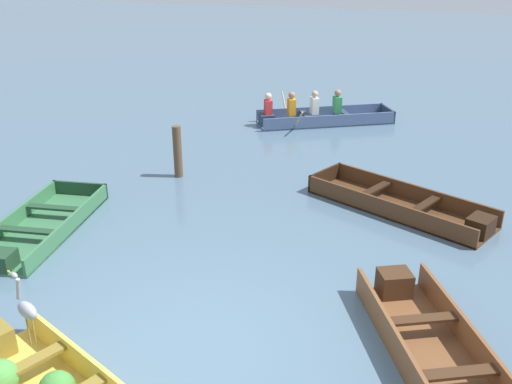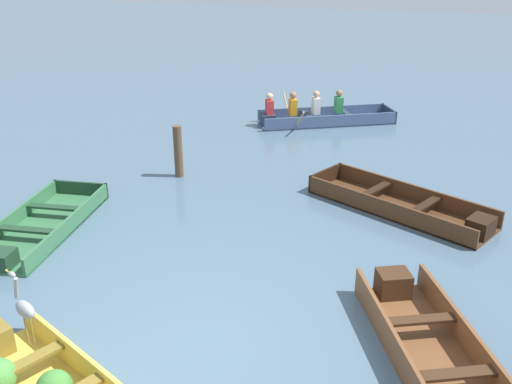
% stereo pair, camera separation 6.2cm
% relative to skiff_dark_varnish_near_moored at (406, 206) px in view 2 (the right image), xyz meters
% --- Properties ---
extents(ground_plane, '(80.00, 80.00, 0.00)m').
position_rel_skiff_dark_varnish_near_moored_xyz_m(ground_plane, '(-1.90, -4.75, -0.12)').
color(ground_plane, slate).
extents(skiff_dark_varnish_near_moored, '(3.53, 2.31, 0.35)m').
position_rel_skiff_dark_varnish_near_moored_xyz_m(skiff_dark_varnish_near_moored, '(0.00, 0.00, 0.00)').
color(skiff_dark_varnish_near_moored, '#4C2D19').
rests_on(skiff_dark_varnish_near_moored, ground).
extents(skiff_green_mid_moored, '(1.58, 3.08, 0.30)m').
position_rel_skiff_dark_varnish_near_moored_xyz_m(skiff_green_mid_moored, '(-5.69, -2.95, -0.02)').
color(skiff_green_mid_moored, '#387047').
rests_on(skiff_green_mid_moored, ground).
extents(skiff_wooden_brown_far_moored, '(2.31, 3.27, 0.38)m').
position_rel_skiff_dark_varnish_near_moored_xyz_m(skiff_wooden_brown_far_moored, '(0.72, -3.96, 0.02)').
color(skiff_wooden_brown_far_moored, brown).
rests_on(skiff_wooden_brown_far_moored, ground).
extents(rowboat_slate_blue_with_crew, '(3.64, 2.80, 0.90)m').
position_rel_skiff_dark_varnish_near_moored_xyz_m(rowboat_slate_blue_with_crew, '(-2.91, 4.95, 0.11)').
color(rowboat_slate_blue_with_crew, '#475B7F').
rests_on(rowboat_slate_blue_with_crew, ground).
extents(heron_on_dinghy, '(0.45, 0.25, 0.84)m').
position_rel_skiff_dark_varnish_near_moored_xyz_m(heron_on_dinghy, '(-3.43, -5.77, 0.79)').
color(heron_on_dinghy, olive).
rests_on(heron_on_dinghy, dinghy_yellow_foreground).
extents(mooring_post, '(0.18, 0.18, 1.09)m').
position_rel_skiff_dark_varnish_near_moored_xyz_m(mooring_post, '(-4.66, 0.19, 0.43)').
color(mooring_post, brown).
rests_on(mooring_post, ground).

